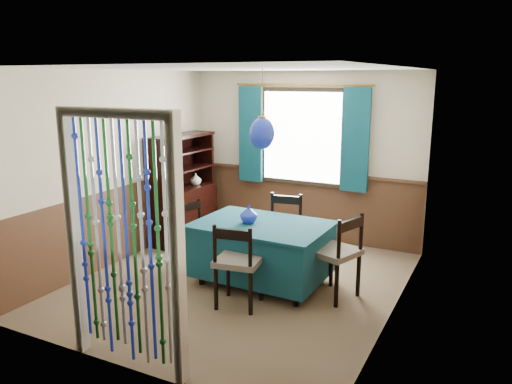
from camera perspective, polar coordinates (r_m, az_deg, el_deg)
The scene contains 22 objects.
floor at distance 6.08m, azimuth -1.96°, elevation -10.33°, with size 4.00×4.00×0.00m, color brown.
ceiling at distance 5.58m, azimuth -2.17°, elevation 13.94°, with size 4.00×4.00×0.00m, color silver.
wall_back at distance 7.49m, azimuth 5.37°, elevation 4.05°, with size 3.60×3.60×0.00m, color beige.
wall_front at distance 4.12m, azimuth -15.65°, elevation -3.81°, with size 3.60×3.60×0.00m, color beige.
wall_left at distance 6.75m, azimuth -15.59°, elevation 2.64°, with size 4.00×4.00×0.00m, color beige.
wall_right at distance 5.10m, azimuth 15.94°, elevation -0.63°, with size 4.00×4.00×0.00m, color beige.
wainscot_back at distance 7.63m, azimuth 5.21°, elevation -1.54°, with size 3.60×3.60×0.00m, color #492C1B.
wainscot_front at distance 4.40m, azimuth -14.91°, elevation -13.16°, with size 3.60×3.60×0.00m, color #492C1B.
wainscot_left at distance 6.90m, azimuth -15.12°, elevation -3.50°, with size 4.00×4.00×0.00m, color #492C1B.
wainscot_right at distance 5.32m, azimuth 15.27°, elevation -8.48°, with size 4.00×4.00×0.00m, color #492C1B.
window at distance 7.40m, azimuth 5.28°, elevation 6.29°, with size 1.32×0.12×1.42m, color black.
doorway at distance 4.22m, azimuth -14.94°, elevation -6.21°, with size 1.16×0.12×2.18m, color silver, non-canonical shape.
dining_table at distance 5.93m, azimuth 0.67°, elevation -6.49°, with size 1.56×1.10×0.74m.
chair_near at distance 5.32m, azimuth -2.10°, elevation -8.04°, with size 0.53×0.51×0.94m.
chair_far at distance 6.46m, azimuth 3.10°, elevation -4.25°, with size 0.53×0.51×0.93m.
chair_left at distance 6.45m, azimuth -6.76°, elevation -4.70°, with size 0.51×0.52×0.86m.
chair_right at distance 5.60m, azimuth 9.24°, elevation -6.94°, with size 0.59×0.60×0.97m.
sideboard at distance 7.59m, azimuth -8.36°, elevation -1.22°, with size 0.47×1.23×1.59m.
pendant_lamp at distance 5.62m, azimuth 0.71°, elevation 6.74°, with size 0.29×0.29×0.88m.
vase_table at distance 5.83m, azimuth -0.84°, elevation -2.64°, with size 0.18×0.18×0.19m, color #172A9F.
bowl_shelf at distance 7.19m, azimuth -9.56°, elevation 2.43°, with size 0.21×0.21×0.05m, color beige.
vase_sideboard at distance 7.70m, azimuth -6.91°, elevation 1.56°, with size 0.19×0.19×0.20m, color beige.
Camera 1 is at (2.71, -4.88, 2.41)m, focal length 35.00 mm.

